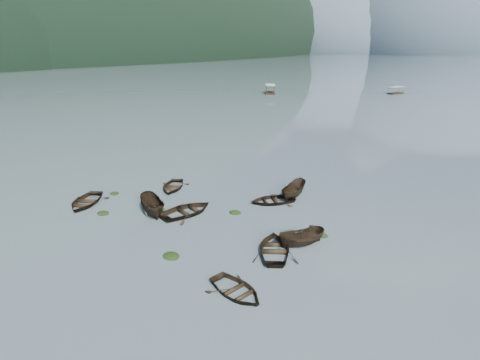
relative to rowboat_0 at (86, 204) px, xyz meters
The scene contains 23 objects.
ground_plane 11.94m from the rowboat_0, 16.93° to the right, with size 2400.00×2400.00×0.00m, color #526266.
left_ridge_far 529.47m from the rowboat_0, 152.25° to the left, with size 560.00×1400.00×380.00m, color black.
haze_mtn_a 930.35m from the rowboat_0, 105.50° to the left, with size 520.00×520.00×280.00m, color #475666.
haze_mtn_b 897.84m from the rowboat_0, 93.10° to the left, with size 520.00×520.00×340.00m, color #475666.
rowboat_0 is the anchor object (origin of this frame).
rowboat_1 9.83m from the rowboat_0, 20.31° to the left, with size 3.45×4.83×1.00m, color black.
rowboat_2 7.02m from the rowboat_0, 15.23° to the left, with size 1.71×4.55×1.76m, color black.
rowboat_3 18.71m from the rowboat_0, ahead, with size 3.21×4.49×0.93m, color black.
rowboat_4 19.22m from the rowboat_0, 10.62° to the right, with size 2.76×3.86×0.80m, color black.
rowboat_5 20.18m from the rowboat_0, 10.66° to the left, with size 1.42×3.79×1.46m, color black.
rowboat_6 8.35m from the rowboat_0, 61.36° to the left, with size 2.97×4.16×0.86m, color black.
rowboat_7 17.23m from the rowboat_0, 34.01° to the left, with size 3.03×4.24×0.88m, color black.
rowboat_8 19.44m from the rowboat_0, 38.14° to the left, with size 1.53×4.08×1.57m, color black.
weed_clump_0 3.15m from the rowboat_0, ahead, with size 1.12×0.92×0.24m, color black.
weed_clump_1 7.18m from the rowboat_0, 23.24° to the left, with size 0.99×0.79×0.22m, color black.
weed_clump_2 13.17m from the rowboat_0, 11.37° to the right, with size 1.26×1.00×0.27m, color black.
weed_clump_3 18.39m from the rowboat_0, ahead, with size 0.80×0.67×0.18m, color black.
weed_clump_4 19.91m from the rowboat_0, 14.55° to the left, with size 1.16×0.92×0.24m, color black.
weed_clump_5 3.12m from the rowboat_0, 86.84° to the left, with size 1.00×0.81×0.21m, color black.
weed_clump_6 13.93m from the rowboat_0, 24.64° to the left, with size 1.09×0.91×0.23m, color black.
weed_clump_7 21.36m from the rowboat_0, 16.06° to the left, with size 1.04×0.83×0.23m, color black.
pontoon_left 88.20m from the rowboat_0, 107.29° to the left, with size 2.85×6.83×2.62m, color black, non-canonical shape.
pontoon_centre 104.92m from the rowboat_0, 86.65° to the left, with size 2.22×5.33×2.04m, color black, non-canonical shape.
Camera 1 is at (17.65, -15.49, 13.71)m, focal length 28.00 mm.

